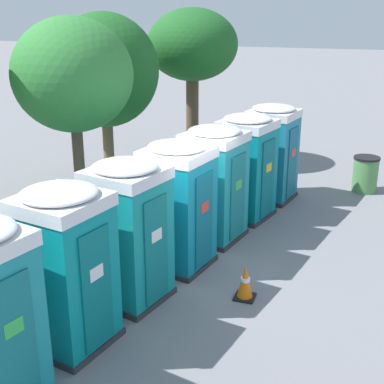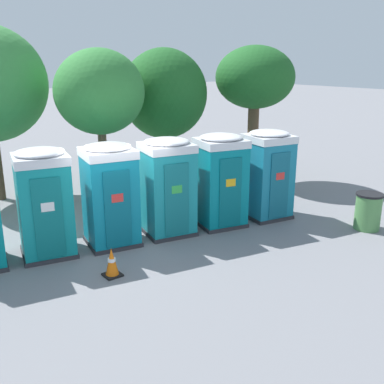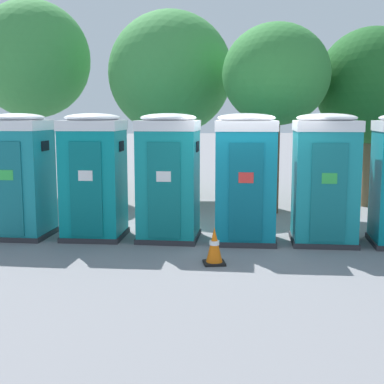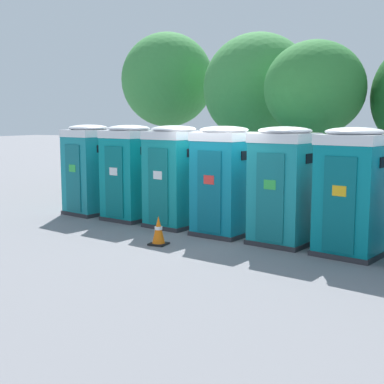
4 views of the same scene
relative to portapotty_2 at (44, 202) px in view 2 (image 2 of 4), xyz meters
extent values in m
plane|color=slate|center=(1.51, -0.29, -1.28)|extent=(120.00, 120.00, 0.00)
cube|color=#2D2D33|center=(0.00, 0.01, -1.23)|extent=(1.44, 1.44, 0.10)
cube|color=#0F8A8D|center=(0.00, 0.01, -0.13)|extent=(1.37, 1.37, 2.10)
cube|color=#0C6C6E|center=(-0.13, -0.56, -0.21)|extent=(0.62, 0.17, 1.85)
cube|color=white|center=(-0.13, -0.58, 0.07)|extent=(0.27, 0.07, 0.20)
cube|color=black|center=(0.57, -0.13, 0.60)|extent=(0.10, 0.36, 0.20)
cube|color=white|center=(0.00, 0.01, 1.02)|extent=(1.41, 1.41, 0.20)
ellipsoid|color=white|center=(0.00, 0.01, 1.17)|extent=(1.34, 1.34, 0.18)
cube|color=#2D2D33|center=(1.50, -0.35, -1.23)|extent=(1.42, 1.41, 0.10)
cube|color=#0D7F9A|center=(1.50, -0.35, -0.13)|extent=(1.35, 1.34, 2.10)
cube|color=#0A6378|center=(1.38, -0.92, -0.21)|extent=(0.63, 0.15, 1.85)
cube|color=red|center=(1.38, -0.94, 0.07)|extent=(0.28, 0.06, 0.20)
cube|color=black|center=(2.07, -0.46, 0.60)|extent=(0.09, 0.36, 0.20)
cube|color=white|center=(1.50, -0.35, 1.02)|extent=(1.39, 1.38, 0.20)
ellipsoid|color=white|center=(1.50, -0.35, 1.17)|extent=(1.32, 1.31, 0.18)
cube|color=#2D2D33|center=(3.01, -0.63, -1.23)|extent=(1.46, 1.43, 0.10)
cube|color=teal|center=(3.01, -0.63, -0.13)|extent=(1.39, 1.36, 2.10)
cube|color=#126E76|center=(2.89, -1.20, -0.21)|extent=(0.64, 0.16, 1.85)
cube|color=green|center=(2.88, -1.22, 0.07)|extent=(0.28, 0.07, 0.20)
cube|color=black|center=(3.59, -0.75, 0.60)|extent=(0.10, 0.36, 0.20)
cube|color=white|center=(3.01, -0.63, 1.02)|extent=(1.43, 1.40, 0.20)
ellipsoid|color=white|center=(3.01, -0.63, 1.17)|extent=(1.36, 1.33, 0.18)
cube|color=#2D2D33|center=(4.50, -0.99, -1.23)|extent=(1.48, 1.46, 0.10)
cube|color=#077E8C|center=(4.50, -0.99, -0.13)|extent=(1.41, 1.39, 2.10)
cube|color=#07636D|center=(4.36, -1.56, -0.21)|extent=(0.63, 0.18, 1.85)
cube|color=yellow|center=(4.36, -1.57, 0.07)|extent=(0.27, 0.07, 0.20)
cube|color=black|center=(5.08, -1.13, 0.60)|extent=(0.11, 0.36, 0.20)
cube|color=white|center=(4.50, -0.99, 1.02)|extent=(1.45, 1.43, 0.20)
ellipsoid|color=white|center=(4.50, -0.99, 1.17)|extent=(1.38, 1.36, 0.18)
cube|color=#2D2D33|center=(6.00, -1.32, -1.23)|extent=(1.40, 1.40, 0.10)
cube|color=teal|center=(6.00, -1.32, -0.13)|extent=(1.33, 1.34, 2.10)
cube|color=#125F77|center=(5.89, -1.90, -0.21)|extent=(0.62, 0.15, 1.85)
cube|color=red|center=(5.89, -1.92, 0.07)|extent=(0.28, 0.06, 0.20)
cube|color=black|center=(6.57, -1.44, 0.60)|extent=(0.09, 0.36, 0.20)
cube|color=white|center=(6.00, -1.32, 1.02)|extent=(1.37, 1.38, 0.20)
ellipsoid|color=white|center=(6.00, -1.32, 1.17)|extent=(1.30, 1.31, 0.18)
cylinder|color=brown|center=(2.86, 2.60, 0.12)|extent=(0.26, 0.26, 2.80)
ellipsoid|color=#337F38|center=(2.86, 2.60, 2.22)|extent=(2.68, 2.68, 2.52)
cylinder|color=brown|center=(5.68, 3.31, -0.07)|extent=(0.30, 0.30, 2.42)
ellipsoid|color=#1E5B23|center=(5.68, 3.31, 1.99)|extent=(2.98, 2.98, 3.09)
cylinder|color=brown|center=(8.51, 1.74, 0.32)|extent=(0.40, 0.40, 3.20)
ellipsoid|color=#1E5B23|center=(8.51, 1.74, 2.52)|extent=(2.81, 2.81, 2.21)
cylinder|color=#518C4C|center=(7.41, -3.73, -0.81)|extent=(0.68, 0.68, 0.94)
cylinder|color=black|center=(7.41, -3.73, -0.31)|extent=(0.72, 0.72, 0.06)
cube|color=black|center=(0.64, -1.93, -1.26)|extent=(0.36, 0.36, 0.04)
cone|color=orange|center=(0.64, -1.93, -0.94)|extent=(0.28, 0.28, 0.60)
cylinder|color=white|center=(0.64, -1.93, -0.91)|extent=(0.17, 0.17, 0.07)
camera|label=1|loc=(-7.60, -3.75, 3.65)|focal=50.00mm
camera|label=2|loc=(-3.36, -9.79, 3.17)|focal=42.00mm
camera|label=3|loc=(-0.68, -10.63, 1.24)|focal=50.00mm
camera|label=4|loc=(6.22, -11.75, 1.41)|focal=50.00mm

